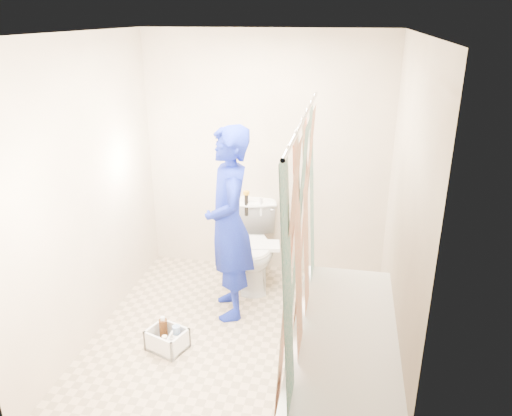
% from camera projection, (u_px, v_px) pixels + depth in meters
% --- Properties ---
extents(floor, '(2.60, 2.60, 0.00)m').
position_uv_depth(floor, '(238.00, 339.00, 4.13)').
color(floor, tan).
rests_on(floor, ground).
extents(ceiling, '(2.40, 2.60, 0.02)m').
position_uv_depth(ceiling, '(234.00, 33.00, 3.26)').
color(ceiling, white).
rests_on(ceiling, wall_back).
extents(wall_back, '(2.40, 0.02, 2.40)m').
position_uv_depth(wall_back, '(266.00, 157.00, 4.88)').
color(wall_back, beige).
rests_on(wall_back, ground).
extents(wall_front, '(2.40, 0.02, 2.40)m').
position_uv_depth(wall_front, '(179.00, 295.00, 2.51)').
color(wall_front, beige).
rests_on(wall_front, ground).
extents(wall_left, '(0.02, 2.60, 2.40)m').
position_uv_depth(wall_left, '(87.00, 194.00, 3.90)').
color(wall_left, beige).
rests_on(wall_left, ground).
extents(wall_right, '(0.02, 2.60, 2.40)m').
position_uv_depth(wall_right, '(403.00, 215.00, 3.49)').
color(wall_right, beige).
rests_on(wall_right, ground).
extents(bathtub, '(0.70, 1.75, 0.50)m').
position_uv_depth(bathtub, '(343.00, 357.00, 3.50)').
color(bathtub, white).
rests_on(bathtub, ground).
extents(curtain_rod, '(0.02, 1.90, 0.02)m').
position_uv_depth(curtain_rod, '(304.00, 117.00, 2.94)').
color(curtain_rod, silver).
rests_on(curtain_rod, wall_back).
extents(shower_curtain, '(0.06, 1.75, 1.80)m').
position_uv_depth(shower_curtain, '(299.00, 257.00, 3.28)').
color(shower_curtain, white).
rests_on(shower_curtain, curtain_rod).
extents(toilet, '(0.56, 0.83, 0.78)m').
position_uv_depth(toilet, '(255.00, 246.00, 4.88)').
color(toilet, white).
rests_on(toilet, ground).
extents(tank_lid, '(0.51, 0.29, 0.04)m').
position_uv_depth(tank_lid, '(254.00, 246.00, 4.74)').
color(tank_lid, white).
rests_on(tank_lid, toilet).
extents(tank_internals, '(0.19, 0.07, 0.25)m').
position_uv_depth(tank_internals, '(250.00, 203.00, 4.93)').
color(tank_internals, black).
rests_on(tank_internals, toilet).
extents(plumber, '(0.59, 0.72, 1.70)m').
position_uv_depth(plumber, '(229.00, 224.00, 4.23)').
color(plumber, '#1038A8').
rests_on(plumber, ground).
extents(cleaning_caddy, '(0.35, 0.32, 0.22)m').
position_uv_depth(cleaning_caddy, '(168.00, 340.00, 3.98)').
color(cleaning_caddy, silver).
rests_on(cleaning_caddy, ground).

